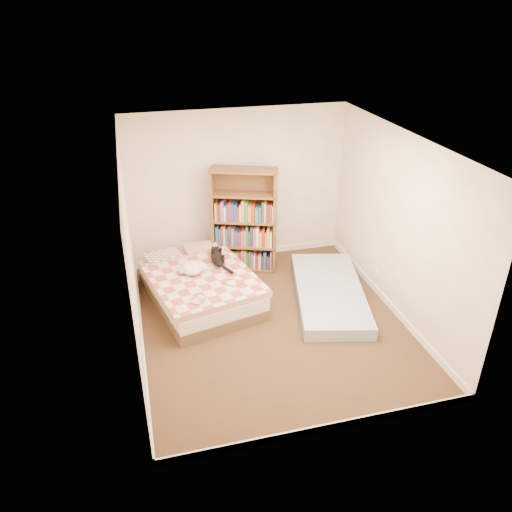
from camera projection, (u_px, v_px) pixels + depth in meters
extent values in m
cube|color=#3F2B1B|center=(272.00, 322.00, 6.85)|extent=(3.50, 4.00, 0.01)
cube|color=white|center=(275.00, 142.00, 5.68)|extent=(3.50, 4.00, 0.01)
cube|color=beige|center=(238.00, 187.00, 7.98)|extent=(3.50, 0.01, 2.50)
cube|color=beige|center=(335.00, 334.00, 4.56)|extent=(3.50, 0.01, 2.50)
cube|color=beige|center=(131.00, 257.00, 5.88)|extent=(0.01, 4.00, 2.50)
cube|color=beige|center=(399.00, 226.00, 6.66)|extent=(0.01, 4.00, 2.50)
cube|color=white|center=(239.00, 254.00, 8.53)|extent=(3.50, 0.02, 0.10)
cube|color=white|center=(326.00, 428.00, 5.13)|extent=(3.50, 0.02, 0.10)
cube|color=white|center=(142.00, 339.00, 6.44)|extent=(0.02, 4.00, 0.10)
cube|color=white|center=(387.00, 302.00, 7.22)|extent=(0.02, 4.00, 0.10)
cube|color=white|center=(376.00, 273.00, 7.44)|extent=(0.03, 0.09, 0.13)
cube|color=brown|center=(201.00, 295.00, 7.31)|extent=(1.71, 2.13, 0.17)
cube|color=silver|center=(200.00, 284.00, 7.23)|extent=(1.67, 2.09, 0.19)
cube|color=#B35342|center=(200.00, 276.00, 7.17)|extent=(1.69, 1.81, 0.09)
cube|color=slate|center=(173.00, 255.00, 7.69)|extent=(0.58, 0.44, 0.14)
cube|color=#B35342|center=(212.00, 250.00, 7.82)|extent=(0.58, 0.44, 0.14)
cube|color=#533A1C|center=(214.00, 224.00, 7.73)|extent=(0.15, 0.33, 1.68)
cube|color=#533A1C|center=(274.00, 217.00, 7.94)|extent=(0.15, 0.33, 1.68)
cube|color=#533A1C|center=(242.00, 216.00, 7.97)|extent=(0.96, 0.36, 1.68)
cube|color=#533A1C|center=(245.00, 266.00, 8.22)|extent=(1.06, 0.66, 0.03)
cube|color=#533A1C|center=(244.00, 220.00, 7.83)|extent=(1.06, 0.66, 0.03)
cube|color=#533A1C|center=(244.00, 170.00, 7.45)|extent=(1.06, 0.66, 0.03)
cube|color=#6C87B5|center=(329.00, 293.00, 7.35)|extent=(1.42, 2.27, 0.19)
ellipsoid|color=black|center=(218.00, 259.00, 7.38)|extent=(0.21, 0.44, 0.14)
sphere|color=black|center=(215.00, 251.00, 7.57)|extent=(0.14, 0.14, 0.13)
cone|color=black|center=(212.00, 247.00, 7.57)|extent=(0.05, 0.05, 0.05)
cone|color=black|center=(217.00, 246.00, 7.59)|extent=(0.05, 0.05, 0.05)
cylinder|color=black|center=(229.00, 269.00, 7.17)|extent=(0.05, 0.25, 0.05)
ellipsoid|color=white|center=(192.00, 268.00, 7.11)|extent=(0.44, 0.45, 0.16)
sphere|color=white|center=(200.00, 270.00, 7.04)|extent=(0.18, 0.18, 0.13)
sphere|color=white|center=(203.00, 272.00, 7.02)|extent=(0.08, 0.08, 0.06)
sphere|color=white|center=(182.00, 268.00, 7.14)|extent=(0.10, 0.10, 0.07)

